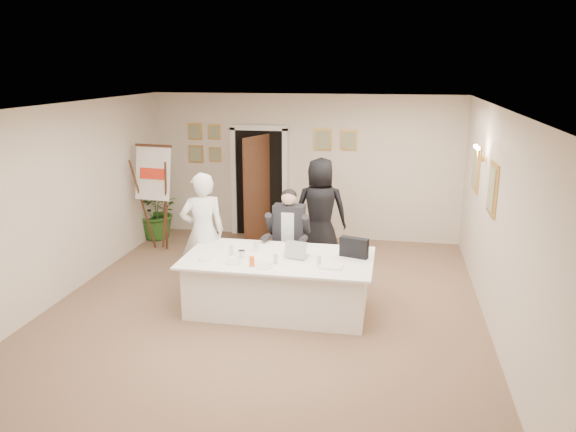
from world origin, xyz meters
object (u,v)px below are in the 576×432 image
(laptop, at_px, (297,247))
(flip_chart, at_px, (158,203))
(standing_man, at_px, (203,232))
(steel_jug, at_px, (242,254))
(standing_woman, at_px, (320,211))
(oj_glass, at_px, (252,261))
(seated_man, at_px, (288,237))
(conference_table, at_px, (278,283))
(potted_palm, at_px, (158,211))
(paper_stack, at_px, (331,266))
(laptop_bag, at_px, (354,247))

(laptop, bearing_deg, flip_chart, 157.94)
(standing_man, distance_m, steel_jug, 1.03)
(standing_woman, relative_size, laptop, 5.43)
(standing_woman, xyz_separation_m, oj_glass, (-0.58, -2.45, -0.08))
(seated_man, relative_size, flip_chart, 0.79)
(flip_chart, relative_size, standing_man, 1.06)
(seated_man, bearing_deg, conference_table, -75.08)
(potted_palm, distance_m, laptop, 4.30)
(standing_woman, height_order, paper_stack, standing_woman)
(standing_man, bearing_deg, standing_woman, -164.08)
(conference_table, height_order, paper_stack, paper_stack)
(laptop, bearing_deg, steel_jug, -150.76)
(oj_glass, bearing_deg, conference_table, 57.74)
(flip_chart, relative_size, oj_glass, 14.82)
(laptop_bag, distance_m, paper_stack, 0.55)
(standing_man, xyz_separation_m, laptop_bag, (2.28, -0.34, 0.01))
(laptop_bag, height_order, oj_glass, laptop_bag)
(flip_chart, bearing_deg, steel_jug, -46.54)
(potted_palm, xyz_separation_m, paper_stack, (3.75, -3.15, 0.24))
(flip_chart, distance_m, oj_glass, 3.56)
(conference_table, height_order, standing_woman, standing_woman)
(potted_palm, bearing_deg, flip_chart, -65.59)
(potted_palm, bearing_deg, laptop_bag, -33.71)
(standing_man, relative_size, potted_palm, 1.64)
(flip_chart, distance_m, standing_woman, 3.01)
(standing_woman, relative_size, paper_stack, 6.16)
(seated_man, distance_m, laptop, 1.01)
(flip_chart, bearing_deg, conference_table, -39.13)
(potted_palm, bearing_deg, paper_stack, -39.99)
(laptop, height_order, steel_jug, laptop)
(seated_man, relative_size, laptop, 4.49)
(seated_man, height_order, flip_chart, flip_chart)
(paper_stack, bearing_deg, standing_woman, 100.84)
(laptop_bag, bearing_deg, steel_jug, -150.93)
(laptop, bearing_deg, potted_palm, 153.06)
(standing_woman, height_order, potted_palm, standing_woman)
(standing_man, distance_m, laptop_bag, 2.30)
(steel_jug, bearing_deg, laptop, 15.30)
(standing_man, distance_m, standing_woman, 2.17)
(conference_table, xyz_separation_m, oj_glass, (-0.27, -0.42, 0.45))
(conference_table, relative_size, seated_man, 1.70)
(oj_glass, height_order, steel_jug, oj_glass)
(seated_man, height_order, laptop_bag, seated_man)
(standing_woman, bearing_deg, potted_palm, -20.84)
(standing_man, xyz_separation_m, paper_stack, (2.01, -0.81, -0.11))
(seated_man, xyz_separation_m, steel_jug, (-0.43, -1.15, 0.07))
(potted_palm, xyz_separation_m, laptop_bag, (4.01, -2.68, 0.36))
(standing_man, height_order, paper_stack, standing_man)
(potted_palm, height_order, oj_glass, potted_palm)
(standing_man, height_order, laptop_bag, standing_man)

